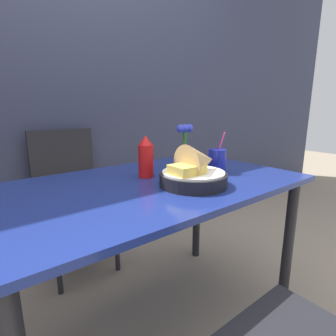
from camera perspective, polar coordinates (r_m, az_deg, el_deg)
name	(u,v)px	position (r m, az deg, el deg)	size (l,w,h in m)	color
ground_plane	(155,324)	(1.49, -2.91, -30.81)	(12.00, 12.00, 0.00)	gray
wall_window	(67,66)	(1.98, -21.05, 20.04)	(7.00, 0.06, 2.60)	#2D334C
dining_table	(153,202)	(1.15, -3.27, -7.46)	(1.30, 0.77, 0.72)	navy
chair_far_window	(69,188)	(1.82, -20.69, -4.11)	(0.40, 0.40, 0.89)	black
food_basket	(196,171)	(1.06, 6.01, -0.62)	(0.27, 0.27, 0.17)	black
ketchup_bottle	(146,157)	(1.17, -4.85, 2.39)	(0.07, 0.07, 0.19)	red
drink_cup	(217,162)	(1.27, 10.62, 1.34)	(0.08, 0.08, 0.20)	#192399
flower_vase	(185,150)	(1.36, 3.63, 3.96)	(0.10, 0.08, 0.22)	#2D4738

